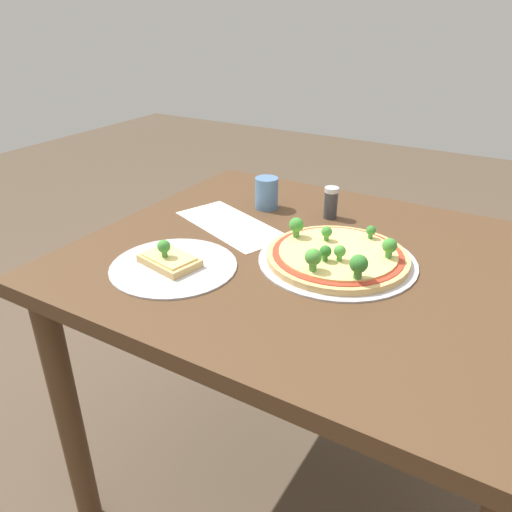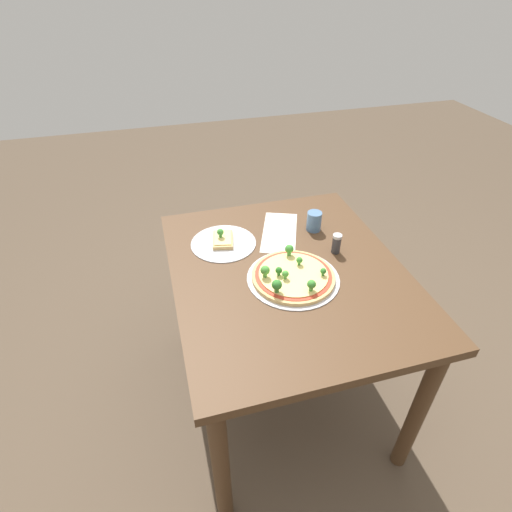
# 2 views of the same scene
# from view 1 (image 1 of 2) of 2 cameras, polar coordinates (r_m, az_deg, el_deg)

# --- Properties ---
(ground_plane) EXTENTS (8.00, 8.00, 0.00)m
(ground_plane) POSITION_cam_1_polar(r_m,az_deg,el_deg) (1.60, 5.09, -25.02)
(ground_plane) COLOR brown
(dining_table) EXTENTS (1.03, 0.86, 0.76)m
(dining_table) POSITION_cam_1_polar(r_m,az_deg,el_deg) (1.16, 6.39, -4.86)
(dining_table) COLOR #4C331E
(dining_table) RESTS_ON ground_plane
(pizza_tray_whole) EXTENTS (0.34, 0.34, 0.07)m
(pizza_tray_whole) POSITION_cam_1_polar(r_m,az_deg,el_deg) (1.08, 9.24, -0.03)
(pizza_tray_whole) COLOR #B7B7BC
(pizza_tray_whole) RESTS_ON dining_table
(pizza_tray_slice) EXTENTS (0.27, 0.27, 0.06)m
(pizza_tray_slice) POSITION_cam_1_polar(r_m,az_deg,el_deg) (1.06, -9.61, -0.81)
(pizza_tray_slice) COLOR #B7B7BC
(pizza_tray_slice) RESTS_ON dining_table
(drinking_cup) EXTENTS (0.06, 0.06, 0.08)m
(drinking_cup) POSITION_cam_1_polar(r_m,az_deg,el_deg) (1.35, 1.21, 7.20)
(drinking_cup) COLOR #4C7099
(drinking_cup) RESTS_ON dining_table
(condiment_shaker) EXTENTS (0.04, 0.04, 0.08)m
(condiment_shaker) POSITION_cam_1_polar(r_m,az_deg,el_deg) (1.30, 8.55, 6.06)
(condiment_shaker) COLOR #333338
(condiment_shaker) RESTS_ON dining_table
(paper_menu) EXTENTS (0.34, 0.24, 0.00)m
(paper_menu) POSITION_cam_1_polar(r_m,az_deg,el_deg) (1.25, -2.86, 3.59)
(paper_menu) COLOR silver
(paper_menu) RESTS_ON dining_table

